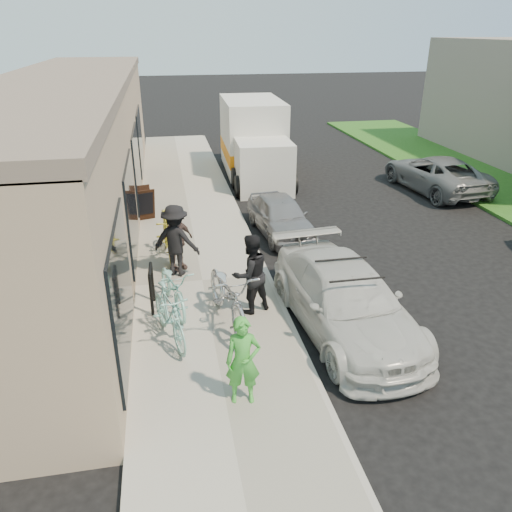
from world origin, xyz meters
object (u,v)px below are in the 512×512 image
moving_truck (254,143)px  tandem_bike (228,295)px  sedan_white (345,300)px  woman_rider (243,361)px  bystander_a (176,241)px  man_standing (250,274)px  bystander_b (176,240)px  cruiser_bike_a (169,315)px  far_car_gray (435,173)px  sandwich_board (144,203)px  cruiser_bike_b (173,287)px  cruiser_bike_c (167,236)px  sedan_silver (281,216)px  bike_rack (151,284)px

moving_truck → tandem_bike: bearing=-101.0°
sedan_white → woman_rider: woman_rider is taller
bystander_a → man_standing: bearing=150.7°
woman_rider → tandem_bike: bearing=95.0°
woman_rider → bystander_b: 4.94m
cruiser_bike_a → far_car_gray: bearing=23.9°
sandwich_board → man_standing: 6.28m
bystander_a → sedan_white: bearing=163.6°
cruiser_bike_b → bystander_b: size_ratio=1.25×
bystander_a → bystander_b: size_ratio=1.15×
woman_rider → bystander_a: (-0.81, 4.59, 0.12)m
cruiser_bike_c → bystander_b: size_ratio=1.27×
moving_truck → man_standing: 10.91m
man_standing → sedan_silver: bearing=-133.8°
sandwich_board → cruiser_bike_a: cruiser_bike_a is taller
bike_rack → bystander_a: (0.57, 1.48, 0.30)m
sedan_silver → far_car_gray: far_car_gray is taller
sandwich_board → bystander_a: bystander_a is taller
cruiser_bike_b → cruiser_bike_c: bearing=78.7°
tandem_bike → man_standing: man_standing is taller
cruiser_bike_a → cruiser_bike_c: size_ratio=0.94×
sedan_silver → bystander_a: bearing=-147.5°
sedan_white → bystander_a: 4.15m
tandem_bike → woman_rider: bearing=-100.9°
man_standing → bystander_b: size_ratio=1.13×
tandem_bike → far_car_gray: bearing=33.3°
far_car_gray → bystander_b: (-9.49, -5.20, 0.25)m
sandwich_board → cruiser_bike_b: (0.68, -5.49, -0.01)m
far_car_gray → tandem_bike: (-8.62, -7.83, 0.13)m
far_car_gray → cruiser_bike_a: (-9.76, -8.20, 0.04)m
cruiser_bike_b → cruiser_bike_c: 2.61m
sandwich_board → woman_rider: bearing=-95.6°
sandwich_board → sedan_silver: sandwich_board is taller
cruiser_bike_b → cruiser_bike_c: cruiser_bike_c is taller
bystander_a → woman_rider: bearing=125.1°
tandem_bike → cruiser_bike_b: size_ratio=1.27×
man_standing → bystander_b: 2.61m
bystander_b → cruiser_bike_a: bearing=-124.5°
bystander_a → bike_rack: bearing=94.0°
sedan_white → tandem_bike: size_ratio=1.99×
cruiser_bike_c → bystander_a: 1.10m
bystander_b → cruiser_bike_b: bearing=-124.4°
bike_rack → cruiser_bike_a: bearing=-75.6°
sandwich_board → moving_truck: bearing=32.2°
sedan_white → moving_truck: moving_truck is taller
man_standing → bystander_b: (-1.37, 2.22, -0.10)m
sedan_silver → bystander_a: bystander_a is taller
moving_truck → bystander_a: (-3.43, -8.76, -0.28)m
moving_truck → far_car_gray: (6.07, -3.28, -0.65)m
woman_rider → bystander_a: bearing=106.9°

